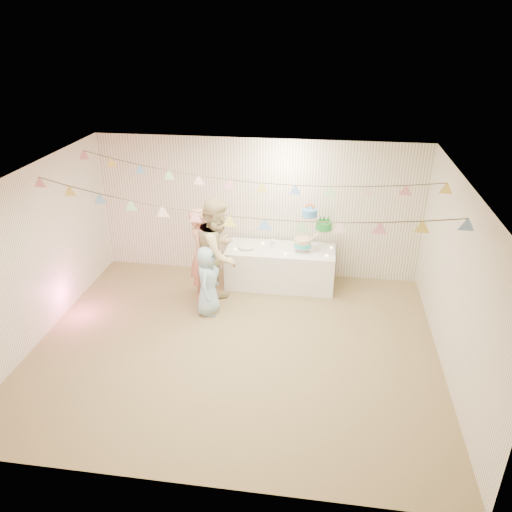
# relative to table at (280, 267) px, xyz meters

# --- Properties ---
(floor) EXTENTS (6.00, 6.00, 0.00)m
(floor) POSITION_rel_table_xyz_m (-0.47, -2.02, -0.37)
(floor) COLOR olive
(floor) RESTS_ON ground
(ceiling) EXTENTS (6.00, 6.00, 0.00)m
(ceiling) POSITION_rel_table_xyz_m (-0.47, -2.02, 2.23)
(ceiling) COLOR silver
(ceiling) RESTS_ON ground
(back_wall) EXTENTS (6.00, 6.00, 0.00)m
(back_wall) POSITION_rel_table_xyz_m (-0.47, 0.48, 0.93)
(back_wall) COLOR white
(back_wall) RESTS_ON ground
(front_wall) EXTENTS (6.00, 6.00, 0.00)m
(front_wall) POSITION_rel_table_xyz_m (-0.47, -4.52, 0.93)
(front_wall) COLOR white
(front_wall) RESTS_ON ground
(left_wall) EXTENTS (5.00, 5.00, 0.00)m
(left_wall) POSITION_rel_table_xyz_m (-3.47, -2.02, 0.93)
(left_wall) COLOR white
(left_wall) RESTS_ON ground
(right_wall) EXTENTS (5.00, 5.00, 0.00)m
(right_wall) POSITION_rel_table_xyz_m (2.53, -2.02, 0.93)
(right_wall) COLOR white
(right_wall) RESTS_ON ground
(table) EXTENTS (1.95, 0.78, 0.73)m
(table) POSITION_rel_table_xyz_m (0.00, 0.00, 0.00)
(table) COLOR white
(table) RESTS_ON floor
(cake_stand) EXTENTS (0.72, 0.42, 0.81)m
(cake_stand) POSITION_rel_table_xyz_m (0.55, 0.05, 0.79)
(cake_stand) COLOR silver
(cake_stand) RESTS_ON table
(cake_bottom) EXTENTS (0.31, 0.31, 0.15)m
(cake_bottom) POSITION_rel_table_xyz_m (0.40, -0.01, 0.47)
(cake_bottom) COLOR #29C1BB
(cake_bottom) RESTS_ON cake_stand
(cake_middle) EXTENTS (0.27, 0.27, 0.22)m
(cake_middle) POSITION_rel_table_xyz_m (0.73, 0.14, 0.74)
(cake_middle) COLOR #1C842F
(cake_middle) RESTS_ON cake_stand
(cake_top_tier) EXTENTS (0.25, 0.25, 0.19)m
(cake_top_tier) POSITION_rel_table_xyz_m (0.49, 0.02, 1.01)
(cake_top_tier) COLOR #3D80C1
(cake_top_tier) RESTS_ON cake_stand
(platter) EXTENTS (0.30, 0.30, 0.02)m
(platter) POSITION_rel_table_xyz_m (-0.62, -0.05, 0.39)
(platter) COLOR white
(platter) RESTS_ON table
(posy) EXTENTS (0.14, 0.14, 0.16)m
(posy) POSITION_rel_table_xyz_m (-0.15, 0.05, 0.46)
(posy) COLOR white
(posy) RESTS_ON table
(person_adult_a) EXTENTS (0.42, 0.62, 1.66)m
(person_adult_a) POSITION_rel_table_xyz_m (-1.29, -0.63, 0.47)
(person_adult_a) COLOR tan
(person_adult_a) RESTS_ON floor
(person_adult_b) EXTENTS (0.88, 1.05, 1.92)m
(person_adult_b) POSITION_rel_table_xyz_m (-0.96, -0.83, 0.60)
(person_adult_b) COLOR tan
(person_adult_b) RESTS_ON floor
(person_child) EXTENTS (0.40, 0.60, 1.20)m
(person_child) POSITION_rel_table_xyz_m (-1.09, -1.12, 0.24)
(person_child) COLOR #91BACE
(person_child) RESTS_ON floor
(bunting_back) EXTENTS (5.60, 1.10, 0.40)m
(bunting_back) POSITION_rel_table_xyz_m (-0.47, -0.92, 1.98)
(bunting_back) COLOR pink
(bunting_back) RESTS_ON ceiling
(bunting_front) EXTENTS (5.60, 0.90, 0.36)m
(bunting_front) POSITION_rel_table_xyz_m (-0.47, -2.22, 1.95)
(bunting_front) COLOR #72A5E5
(bunting_front) RESTS_ON ceiling
(tealight_0) EXTENTS (0.04, 0.04, 0.03)m
(tealight_0) POSITION_rel_table_xyz_m (-0.80, -0.15, 0.38)
(tealight_0) COLOR #FFD88C
(tealight_0) RESTS_ON table
(tealight_1) EXTENTS (0.04, 0.04, 0.03)m
(tealight_1) POSITION_rel_table_xyz_m (-0.35, 0.18, 0.38)
(tealight_1) COLOR #FFD88C
(tealight_1) RESTS_ON table
(tealight_2) EXTENTS (0.04, 0.04, 0.03)m
(tealight_2) POSITION_rel_table_xyz_m (0.10, -0.22, 0.38)
(tealight_2) COLOR #FFD88C
(tealight_2) RESTS_ON table
(tealight_3) EXTENTS (0.04, 0.04, 0.03)m
(tealight_3) POSITION_rel_table_xyz_m (0.35, 0.22, 0.38)
(tealight_3) COLOR #FFD88C
(tealight_3) RESTS_ON table
(tealight_4) EXTENTS (0.04, 0.04, 0.03)m
(tealight_4) POSITION_rel_table_xyz_m (0.82, -0.18, 0.38)
(tealight_4) COLOR #FFD88C
(tealight_4) RESTS_ON table
(tealight_5) EXTENTS (0.04, 0.04, 0.03)m
(tealight_5) POSITION_rel_table_xyz_m (0.90, 0.15, 0.38)
(tealight_5) COLOR #FFD88C
(tealight_5) RESTS_ON table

